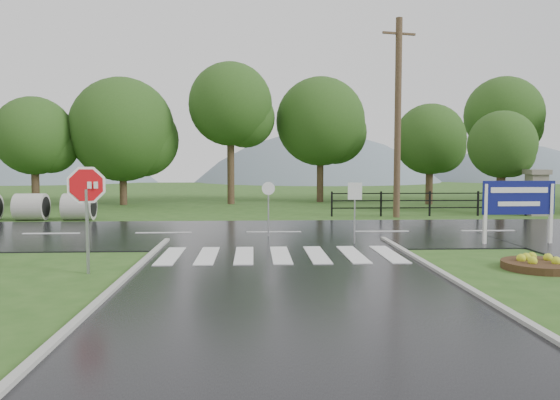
{
  "coord_description": "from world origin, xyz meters",
  "views": [
    {
      "loc": [
        -0.74,
        -9.8,
        2.61
      ],
      "look_at": [
        0.03,
        6.0,
        1.5
      ],
      "focal_mm": 35.0,
      "sensor_mm": 36.0,
      "label": 1
    }
  ],
  "objects": [
    {
      "name": "flower_bed",
      "position": [
        6.23,
        2.99,
        0.13
      ],
      "size": [
        1.81,
        1.81,
        0.36
      ],
      "color": "#332111",
      "rests_on": "ground"
    },
    {
      "name": "entrance_tree_left",
      "position": [
        11.92,
        17.5,
        3.47
      ],
      "size": [
        3.42,
        3.42,
        5.21
      ],
      "color": "#3D2B1C",
      "rests_on": "ground"
    },
    {
      "name": "reg_sign_small",
      "position": [
        2.42,
        7.04,
        1.41
      ],
      "size": [
        0.43,
        0.11,
        1.97
      ],
      "color": "#939399",
      "rests_on": "ground"
    },
    {
      "name": "estate_billboard",
      "position": [
        7.56,
        6.84,
        1.39
      ],
      "size": [
        2.31,
        0.1,
        2.02
      ],
      "color": "silver",
      "rests_on": "ground"
    },
    {
      "name": "treeline",
      "position": [
        1.0,
        24.0,
        0.0
      ],
      "size": [
        83.2,
        5.2,
        10.0
      ],
      "color": "#204415",
      "rests_on": "ground"
    },
    {
      "name": "crosswalk",
      "position": [
        0.0,
        5.0,
        0.06
      ],
      "size": [
        6.5,
        2.8,
        0.02
      ],
      "color": "silver",
      "rests_on": "ground"
    },
    {
      "name": "utility_pole_east",
      "position": [
        6.0,
        15.5,
        4.69
      ],
      "size": [
        1.63,
        0.45,
        9.24
      ],
      "color": "#473523",
      "rests_on": "ground"
    },
    {
      "name": "main_road",
      "position": [
        0.0,
        10.0,
        0.0
      ],
      "size": [
        90.0,
        8.0,
        0.04
      ],
      "primitive_type": "cube",
      "color": "black",
      "rests_on": "ground"
    },
    {
      "name": "fence_west",
      "position": [
        7.75,
        16.0,
        0.72
      ],
      "size": [
        9.58,
        0.08,
        1.2
      ],
      "color": "black",
      "rests_on": "ground"
    },
    {
      "name": "reg_sign_round",
      "position": [
        -0.23,
        8.87,
        1.25
      ],
      "size": [
        0.45,
        0.06,
        1.92
      ],
      "color": "#939399",
      "rests_on": "ground"
    },
    {
      "name": "ground",
      "position": [
        0.0,
        0.0,
        0.0
      ],
      "size": [
        120.0,
        120.0,
        0.0
      ],
      "primitive_type": "plane",
      "color": "#2B511B",
      "rests_on": "ground"
    },
    {
      "name": "hills",
      "position": [
        3.49,
        65.0,
        -15.54
      ],
      "size": [
        102.0,
        48.0,
        48.0
      ],
      "color": "slate",
      "rests_on": "ground"
    },
    {
      "name": "stop_sign",
      "position": [
        -4.6,
        2.99,
        1.86
      ],
      "size": [
        1.13,
        0.38,
        2.67
      ],
      "color": "#939399",
      "rests_on": "ground"
    },
    {
      "name": "pillar_west",
      "position": [
        13.0,
        16.0,
        1.18
      ],
      "size": [
        1.0,
        1.0,
        2.24
      ],
      "color": "gray",
      "rests_on": "ground"
    }
  ]
}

